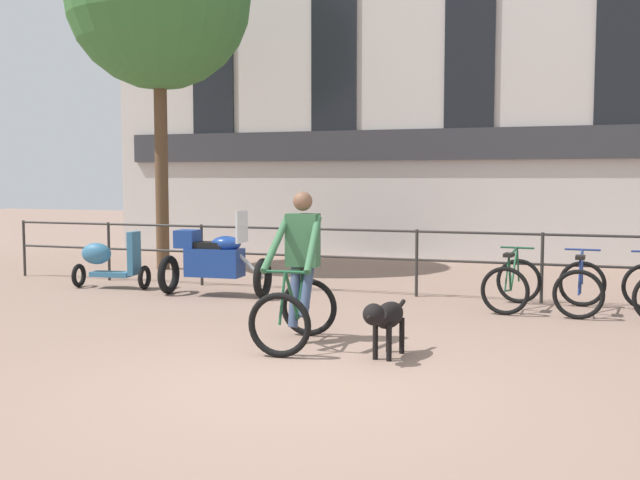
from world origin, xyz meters
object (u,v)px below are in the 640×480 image
object	(u,v)px
parked_bicycle_near_lamp	(512,284)
dog	(385,317)
parked_motorcycle	(214,260)
cyclist_with_bike	(298,276)
parked_bicycle_mid_left	(580,287)
parked_scooter	(109,261)

from	to	relation	value
parked_bicycle_near_lamp	dog	bearing A→B (deg)	79.59
parked_motorcycle	cyclist_with_bike	bearing A→B (deg)	-141.10
dog	parked_bicycle_mid_left	world-z (taller)	parked_bicycle_mid_left
parked_bicycle_near_lamp	parked_scooter	world-z (taller)	parked_scooter
parked_scooter	parked_bicycle_near_lamp	bearing A→B (deg)	-95.47
parked_bicycle_near_lamp	parked_scooter	xyz separation A→B (m)	(-6.56, -0.17, 0.10)
cyclist_with_bike	parked_scooter	bearing A→B (deg)	143.29
parked_scooter	parked_bicycle_mid_left	bearing A→B (deg)	-95.65
dog	parked_bicycle_mid_left	bearing A→B (deg)	68.56
dog	parked_scooter	bearing A→B (deg)	157.41
parked_bicycle_near_lamp	parked_bicycle_mid_left	world-z (taller)	same
cyclist_with_bike	parked_bicycle_near_lamp	distance (m)	3.70
parked_motorcycle	parked_bicycle_mid_left	size ratio (longest dim) A/B	1.53
dog	parked_motorcycle	xyz separation A→B (m)	(-3.54, 3.08, 0.13)
dog	parked_bicycle_mid_left	distance (m)	3.90
cyclist_with_bike	parked_bicycle_near_lamp	bearing A→B (deg)	51.70
parked_motorcycle	parked_bicycle_near_lamp	size ratio (longest dim) A/B	1.49
cyclist_with_bike	dog	distance (m)	1.20
cyclist_with_bike	parked_motorcycle	world-z (taller)	cyclist_with_bike
parked_scooter	cyclist_with_bike	bearing A→B (deg)	-129.54
parked_motorcycle	parked_scooter	distance (m)	2.06
cyclist_with_bike	parked_bicycle_mid_left	xyz separation A→B (m)	(2.98, 3.04, -0.41)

